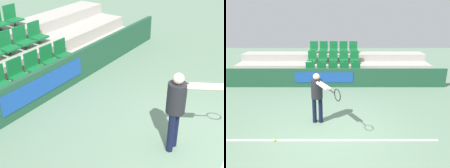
{
  "view_description": "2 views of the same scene",
  "coord_description": "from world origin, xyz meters",
  "views": [
    {
      "loc": [
        -5.12,
        -1.02,
        3.93
      ],
      "look_at": [
        0.14,
        2.42,
        0.69
      ],
      "focal_mm": 50.0,
      "sensor_mm": 36.0,
      "label": 1
    },
    {
      "loc": [
        0.25,
        -5.54,
        3.41
      ],
      "look_at": [
        0.22,
        2.31,
        0.73
      ],
      "focal_mm": 35.0,
      "sensor_mm": 36.0,
      "label": 2
    }
  ],
  "objects": [
    {
      "name": "stadium_chair_4",
      "position": [
        1.11,
        4.75,
        0.65
      ],
      "size": [
        0.45,
        0.42,
        0.63
      ],
      "color": "#333333",
      "rests_on": "bleacher_tier_front"
    },
    {
      "name": "stadium_chair_2",
      "position": [
        0.0,
        4.75,
        0.65
      ],
      "size": [
        0.45,
        0.42,
        0.63
      ],
      "color": "#333333",
      "rests_on": "bleacher_tier_front"
    },
    {
      "name": "barrier_wall",
      "position": [
        -0.01,
        4.05,
        0.44
      ],
      "size": [
        10.42,
        0.14,
        0.87
      ],
      "color": "#1E4C33",
      "rests_on": "ground"
    },
    {
      "name": "stadium_chair_14",
      "position": [
        1.11,
        6.72,
        1.39
      ],
      "size": [
        0.45,
        0.42,
        0.63
      ],
      "color": "#333333",
      "rests_on": "bleacher_tier_back"
    },
    {
      "name": "stadium_chair_7",
      "position": [
        0.0,
        5.74,
        1.02
      ],
      "size": [
        0.45,
        0.42,
        0.63
      ],
      "color": "#333333",
      "rests_on": "bleacher_tier_middle"
    },
    {
      "name": "bleacher_tier_middle",
      "position": [
        0.0,
        5.61,
        0.37
      ],
      "size": [
        10.02,
        0.99,
        0.74
      ],
      "color": "#ADA89E",
      "rests_on": "ground"
    },
    {
      "name": "stadium_chair_1",
      "position": [
        -0.56,
        4.75,
        0.65
      ],
      "size": [
        0.45,
        0.42,
        0.63
      ],
      "color": "#333333",
      "rests_on": "bleacher_tier_front"
    },
    {
      "name": "stadium_chair_3",
      "position": [
        0.56,
        4.75,
        0.65
      ],
      "size": [
        0.45,
        0.42,
        0.63
      ],
      "color": "#333333",
      "rests_on": "bleacher_tier_front"
    },
    {
      "name": "stadium_chair_9",
      "position": [
        1.11,
        5.74,
        1.02
      ],
      "size": [
        0.45,
        0.42,
        0.63
      ],
      "color": "#333333",
      "rests_on": "bleacher_tier_middle"
    },
    {
      "name": "ground_plane",
      "position": [
        0.0,
        0.0,
        0.0
      ],
      "size": [
        30.0,
        30.0,
        0.0
      ],
      "primitive_type": "plane",
      "color": "slate"
    },
    {
      "name": "stadium_chair_8",
      "position": [
        0.56,
        5.74,
        1.02
      ],
      "size": [
        0.45,
        0.42,
        0.63
      ],
      "color": "#333333",
      "rests_on": "bleacher_tier_middle"
    },
    {
      "name": "stadium_chair_0",
      "position": [
        -1.11,
        4.75,
        0.65
      ],
      "size": [
        0.45,
        0.42,
        0.63
      ],
      "color": "#333333",
      "rests_on": "bleacher_tier_front"
    },
    {
      "name": "tennis_player",
      "position": [
        -0.36,
        0.62,
        1.02
      ],
      "size": [
        0.89,
        1.45,
        1.62
      ],
      "rotation": [
        0.0,
        0.0,
        0.51
      ],
      "color": "black",
      "rests_on": "ground"
    },
    {
      "name": "bleacher_tier_front",
      "position": [
        0.0,
        4.62,
        0.19
      ],
      "size": [
        10.02,
        0.99,
        0.37
      ],
      "color": "#ADA89E",
      "rests_on": "ground"
    }
  ]
}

